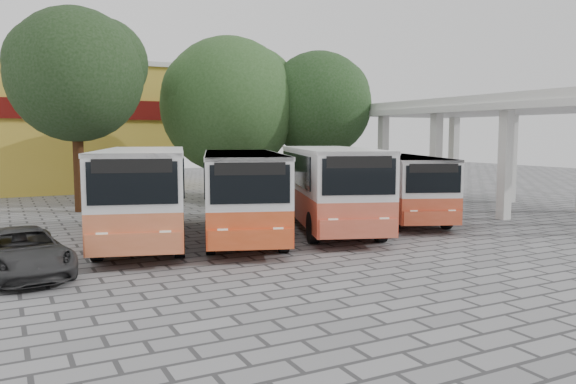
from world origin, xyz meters
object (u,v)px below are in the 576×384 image
bus_far_left (144,188)px  bus_centre_left (242,189)px  bus_centre_right (330,183)px  bus_far_right (403,183)px  parked_car (23,252)px

bus_far_left → bus_centre_left: size_ratio=1.04×
bus_centre_right → bus_far_right: size_ratio=1.14×
parked_car → bus_far_left: bearing=32.2°
bus_far_right → parked_car: bearing=-146.0°
bus_centre_right → parked_car: bearing=-147.4°
bus_centre_left → bus_far_right: bus_centre_left is taller
bus_far_left → bus_centre_right: (6.97, -0.76, -0.01)m
bus_centre_left → bus_far_right: (7.73, 0.73, -0.16)m
bus_far_right → bus_far_left: bearing=-158.6°
bus_far_left → parked_car: bearing=-124.0°
bus_far_left → parked_car: (-3.91, -3.24, -1.22)m
bus_centre_right → parked_car: (-10.89, -2.48, -1.21)m
bus_centre_right → bus_centre_left: bearing=-158.3°
bus_centre_left → parked_car: bearing=-142.5°
bus_far_left → bus_centre_left: (3.25, -0.89, -0.08)m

